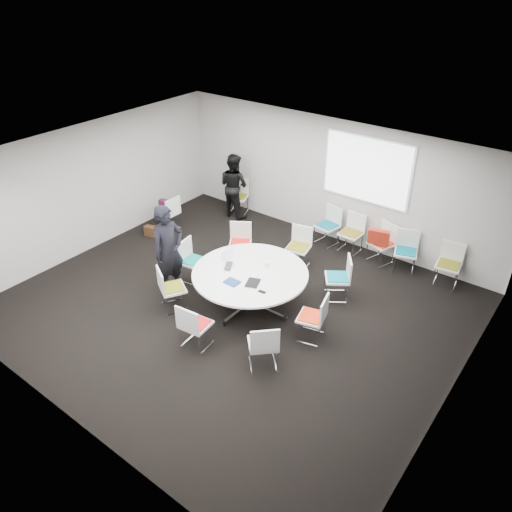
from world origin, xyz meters
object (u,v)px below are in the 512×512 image
Objects in this scene: chair_spare_left at (169,219)px; chair_ring_d at (240,251)px; chair_ring_a at (312,325)px; chair_back_e at (447,272)px; brown_bag at (152,231)px; chair_ring_h at (263,352)px; chair_person_back at (238,203)px; chair_back_b at (350,240)px; laptop at (231,266)px; person_back at (234,186)px; chair_ring_g at (196,333)px; person_main at (168,251)px; chair_back_c at (381,250)px; chair_back_a at (327,232)px; chair_ring_b at (337,285)px; conference_table at (250,281)px; cup at (267,264)px; maroon_bag at (167,206)px; chair_ring_e at (194,268)px; chair_ring_c at (298,255)px; chair_ring_f at (173,296)px; chair_back_d at (404,259)px.

chair_ring_d is at bearing -92.29° from chair_spare_left.
chair_back_e is at bearing -37.08° from chair_ring_a.
chair_ring_d is at bearing 8.35° from brown_bag.
chair_person_back is (-3.84, 4.12, 0.00)m from chair_ring_h.
chair_ring_d and chair_back_b have the same top height.
person_back is at bearing 8.91° from laptop.
person_main is at bearing 143.28° from chair_ring_g.
chair_back_c is (1.31, 4.41, 0.00)m from chair_ring_g.
person_main reaches higher than chair_back_c.
chair_back_e is at bearing -169.87° from chair_back_a.
chair_ring_b is 2.31m from chair_back_e.
conference_table is 2.44× the size of chair_back_b.
chair_ring_a is 1.00× the size of chair_ring_d.
maroon_bag is (-3.56, 0.86, -0.16)m from cup.
chair_ring_b is 1.00× the size of chair_ring_d.
chair_ring_e is at bearing 2.03° from person_main.
person_main is at bearing 87.15° from chair_person_back.
chair_ring_d is 1.00× the size of chair_spare_left.
chair_ring_b is 0.47× the size of person_main.
chair_ring_g is at bearing 121.24° from chair_ring_b.
chair_ring_d is 1.00× the size of chair_back_e.
chair_ring_g is at bearing 118.47° from chair_ring_a.
chair_ring_c is (-1.23, 0.51, 0.00)m from chair_ring_b.
chair_ring_c is at bearing 84.34° from chair_ring_g.
chair_ring_d is 1.86m from person_main.
maroon_bag is (-3.39, -1.73, 0.34)m from chair_back_a.
laptop reaches higher than brown_bag.
chair_person_back is 3.84m from cup.
chair_ring_e is (-2.62, -1.22, 0.00)m from chair_ring_b.
chair_ring_a is 0.47× the size of person_main.
conference_table is at bearing 110.90° from chair_person_back.
chair_ring_f is 4.21m from chair_person_back.
chair_ring_c is at bearing -80.93° from chair_spare_left.
chair_ring_b and chair_back_e have the same top height.
chair_ring_h is 1.00× the size of chair_back_c.
maroon_bag is (-0.02, 0.00, 0.34)m from chair_spare_left.
chair_back_c is (1.33, 1.23, 0.00)m from chair_ring_c.
person_back is at bearing 13.74° from chair_back_a.
chair_back_e and chair_person_back have the same top height.
chair_ring_a is at bearing 63.80° from chair_back_d.
chair_back_e is (1.55, 4.12, 0.00)m from chair_ring_h.
chair_back_d is 0.88m from chair_back_e.
chair_ring_b is at bearing 134.44° from chair_person_back.
conference_table is 2.44× the size of chair_back_a.
chair_back_c is 2.88m from cup.
chair_ring_f is at bearing -42.80° from maroon_bag.
person_main is at bearing -13.70° from chair_ring_e.
chair_person_back is at bearing -19.02° from chair_back_d.
chair_back_b is at bearing 53.93° from chair_ring_h.
chair_ring_b is at bearing 135.48° from chair_back_a.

